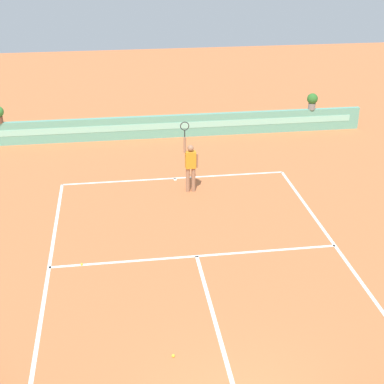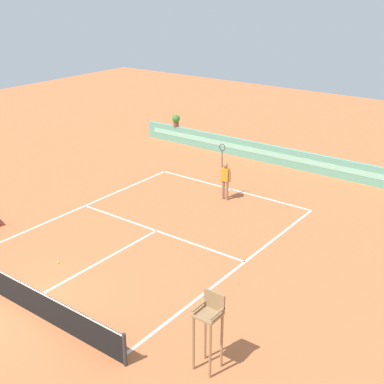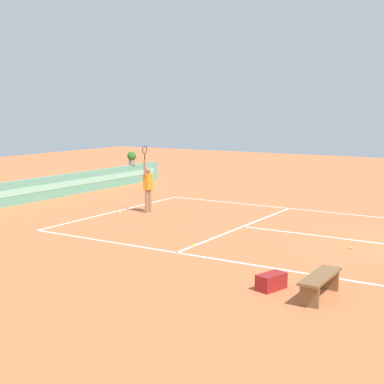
# 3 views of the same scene
# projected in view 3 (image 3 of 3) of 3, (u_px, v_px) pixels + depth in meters

# --- Properties ---
(ground_plane) EXTENTS (60.00, 60.00, 0.00)m
(ground_plane) POSITION_uv_depth(u_px,v_px,m) (254.00, 228.00, 18.81)
(ground_plane) COLOR #C66B3D
(court_lines) EXTENTS (8.32, 11.94, 0.01)m
(court_lines) POSITION_uv_depth(u_px,v_px,m) (235.00, 225.00, 19.19)
(court_lines) COLOR white
(court_lines) RESTS_ON ground
(back_wall_barrier) EXTENTS (18.00, 0.21, 1.00)m
(back_wall_barrier) POSITION_uv_depth(u_px,v_px,m) (36.00, 190.00, 24.15)
(back_wall_barrier) COLOR #60A88E
(back_wall_barrier) RESTS_ON ground
(bench_courtside) EXTENTS (1.60, 0.44, 0.51)m
(bench_courtside) POSITION_uv_depth(u_px,v_px,m) (320.00, 281.00, 11.79)
(bench_courtside) COLOR brown
(bench_courtside) RESTS_ON ground
(gear_bag) EXTENTS (0.77, 0.54, 0.36)m
(gear_bag) POSITION_uv_depth(u_px,v_px,m) (271.00, 282.00, 12.38)
(gear_bag) COLOR maroon
(gear_bag) RESTS_ON ground
(tennis_player) EXTENTS (0.62, 0.23, 2.58)m
(tennis_player) POSITION_uv_depth(u_px,v_px,m) (148.00, 186.00, 21.46)
(tennis_player) COLOR #9E7051
(tennis_player) RESTS_ON ground
(tennis_ball_near_baseline) EXTENTS (0.07, 0.07, 0.07)m
(tennis_ball_near_baseline) POSITION_uv_depth(u_px,v_px,m) (351.00, 248.00, 15.99)
(tennis_ball_near_baseline) COLOR #CCE033
(tennis_ball_near_baseline) RESTS_ON ground
(tennis_ball_mid_court) EXTENTS (0.07, 0.07, 0.07)m
(tennis_ball_mid_court) POSITION_uv_depth(u_px,v_px,m) (194.00, 245.00, 16.30)
(tennis_ball_mid_court) COLOR #CCE033
(tennis_ball_mid_court) RESTS_ON ground
(potted_plant_far_right) EXTENTS (0.48, 0.48, 0.72)m
(potted_plant_far_right) POSITION_uv_depth(u_px,v_px,m) (132.00, 157.00, 29.68)
(potted_plant_far_right) COLOR gray
(potted_plant_far_right) RESTS_ON back_wall_barrier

